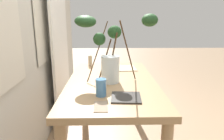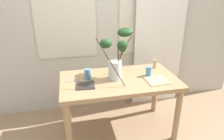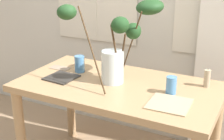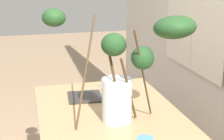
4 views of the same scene
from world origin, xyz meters
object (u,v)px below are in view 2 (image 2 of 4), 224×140
at_px(drinking_glass_blue_right, 149,71).
at_px(plate_square_left, 85,85).
at_px(vase_with_branches, 118,54).
at_px(pillar_candle, 155,64).
at_px(dining_table, 119,87).
at_px(plate_square_right, 157,80).
at_px(drinking_glass_blue_left, 88,74).

height_order(drinking_glass_blue_right, plate_square_left, drinking_glass_blue_right).
distance_m(vase_with_branches, plate_square_left, 0.53).
bearing_deg(pillar_candle, vase_with_branches, -161.45).
bearing_deg(dining_table, pillar_candle, 22.94).
bearing_deg(vase_with_branches, pillar_candle, 18.55).
distance_m(drinking_glass_blue_right, plate_square_left, 0.81).
relative_size(dining_table, vase_with_branches, 1.92).
bearing_deg(dining_table, plate_square_right, -19.34).
distance_m(drinking_glass_blue_left, plate_square_right, 0.84).
height_order(vase_with_branches, plate_square_left, vase_with_branches).
xyz_separation_m(dining_table, plate_square_right, (0.42, -0.15, 0.12)).
bearing_deg(plate_square_left, dining_table, 12.24).
bearing_deg(drinking_glass_blue_right, dining_table, -178.12).
height_order(dining_table, vase_with_branches, vase_with_branches).
distance_m(drinking_glass_blue_right, pillar_candle, 0.29).
distance_m(vase_with_branches, plate_square_right, 0.56).
height_order(plate_square_right, pillar_candle, pillar_candle).
bearing_deg(plate_square_left, drinking_glass_blue_left, 75.13).
xyz_separation_m(dining_table, plate_square_left, (-0.42, -0.09, 0.12)).
distance_m(drinking_glass_blue_right, plate_square_right, 0.18).
distance_m(plate_square_left, pillar_candle, 1.04).
bearing_deg(drinking_glass_blue_left, drinking_glass_blue_right, -5.59).
xyz_separation_m(dining_table, drinking_glass_blue_left, (-0.38, 0.09, 0.18)).
bearing_deg(pillar_candle, plate_square_left, -161.49).
height_order(drinking_glass_blue_left, plate_square_left, drinking_glass_blue_left).
bearing_deg(drinking_glass_blue_right, pillar_candle, 51.08).
distance_m(dining_table, vase_with_branches, 0.42).
xyz_separation_m(vase_with_branches, plate_square_left, (-0.42, -0.14, -0.30)).
bearing_deg(plate_square_left, plate_square_right, -3.84).
height_order(drinking_glass_blue_left, drinking_glass_blue_right, drinking_glass_blue_left).
height_order(dining_table, drinking_glass_blue_right, drinking_glass_blue_right).
bearing_deg(pillar_candle, dining_table, -157.06).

